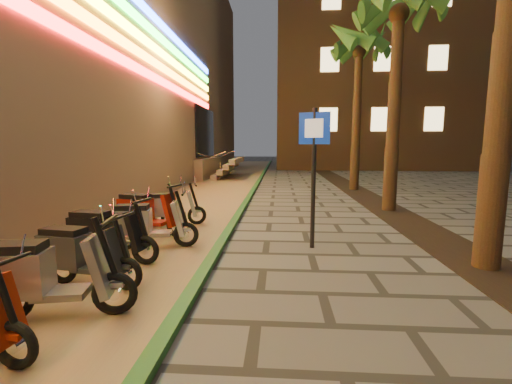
# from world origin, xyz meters

# --- Properties ---
(ground) EXTENTS (120.00, 120.00, 0.00)m
(ground) POSITION_xyz_m (0.00, 0.00, 0.00)
(ground) COLOR #474442
(ground) RESTS_ON ground
(parking_strip) EXTENTS (3.40, 60.00, 0.01)m
(parking_strip) POSITION_xyz_m (-2.60, 10.00, 0.01)
(parking_strip) COLOR #8C7251
(parking_strip) RESTS_ON ground
(green_curb) EXTENTS (0.18, 60.00, 0.10)m
(green_curb) POSITION_xyz_m (-0.90, 10.00, 0.05)
(green_curb) COLOR #225B25
(green_curb) RESTS_ON ground
(planting_strip) EXTENTS (1.20, 40.00, 0.02)m
(planting_strip) POSITION_xyz_m (3.60, 5.00, 0.01)
(planting_strip) COLOR black
(planting_strip) RESTS_ON ground
(apartment_block) EXTENTS (18.00, 16.06, 25.00)m
(apartment_block) POSITION_xyz_m (9.00, 32.00, 12.50)
(apartment_block) COLOR brown
(apartment_block) RESTS_ON ground
(palm_c) EXTENTS (2.97, 3.02, 6.91)m
(palm_c) POSITION_xyz_m (3.60, 7.00, 5.73)
(palm_c) COLOR #472D19
(palm_c) RESTS_ON ground
(palm_d) EXTENTS (2.97, 3.02, 7.16)m
(palm_d) POSITION_xyz_m (3.60, 12.00, 5.94)
(palm_d) COLOR #472D19
(palm_d) RESTS_ON ground
(pedestrian_sign) EXTENTS (0.56, 0.23, 2.66)m
(pedestrian_sign) POSITION_xyz_m (0.89, 2.94, 1.73)
(pedestrian_sign) COLOR black
(pedestrian_sign) RESTS_ON ground
(scooter_4) EXTENTS (1.68, 0.75, 1.18)m
(scooter_4) POSITION_xyz_m (-2.44, -0.07, 0.51)
(scooter_4) COLOR black
(scooter_4) RESTS_ON ground
(scooter_5) EXTENTS (1.54, 0.64, 1.08)m
(scooter_5) POSITION_xyz_m (-2.55, 0.87, 0.47)
(scooter_5) COLOR black
(scooter_5) RESTS_ON ground
(scooter_6) EXTENTS (1.61, 0.65, 1.13)m
(scooter_6) POSITION_xyz_m (-2.72, 1.89, 0.49)
(scooter_6) COLOR black
(scooter_6) RESTS_ON ground
(scooter_7) EXTENTS (1.59, 0.68, 1.12)m
(scooter_7) POSITION_xyz_m (-2.31, 2.68, 0.49)
(scooter_7) COLOR black
(scooter_7) RESTS_ON ground
(scooter_8) EXTENTS (1.67, 0.82, 1.18)m
(scooter_8) POSITION_xyz_m (-2.70, 3.64, 0.51)
(scooter_8) COLOR black
(scooter_8) RESTS_ON ground
(scooter_9) EXTENTS (1.49, 0.80, 1.06)m
(scooter_9) POSITION_xyz_m (-2.50, 4.50, 0.46)
(scooter_9) COLOR black
(scooter_9) RESTS_ON ground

